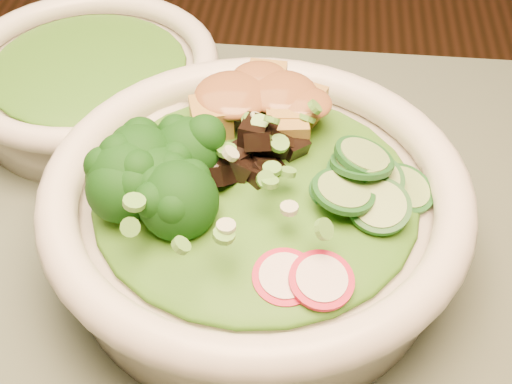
# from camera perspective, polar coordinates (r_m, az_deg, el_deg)

# --- Properties ---
(salad_bowl) EXTENTS (0.30, 0.30, 0.08)m
(salad_bowl) POSITION_cam_1_polar(r_m,az_deg,el_deg) (0.52, 0.00, -1.70)
(salad_bowl) COLOR silver
(salad_bowl) RESTS_ON dining_table
(side_bowl) EXTENTS (0.23, 0.23, 0.06)m
(side_bowl) POSITION_cam_1_polar(r_m,az_deg,el_deg) (0.67, -13.08, 8.66)
(side_bowl) COLOR silver
(side_bowl) RESTS_ON dining_table
(lettuce_bed) EXTENTS (0.23, 0.23, 0.03)m
(lettuce_bed) POSITION_cam_1_polar(r_m,az_deg,el_deg) (0.50, 0.00, 0.08)
(lettuce_bed) COLOR #295D13
(lettuce_bed) RESTS_ON salad_bowl
(side_lettuce) EXTENTS (0.16, 0.16, 0.02)m
(side_lettuce) POSITION_cam_1_polar(r_m,az_deg,el_deg) (0.66, -13.33, 9.93)
(side_lettuce) COLOR #295D13
(side_lettuce) RESTS_ON side_bowl
(broccoli_florets) EXTENTS (0.10, 0.08, 0.05)m
(broccoli_florets) POSITION_cam_1_polar(r_m,az_deg,el_deg) (0.49, -8.30, 1.16)
(broccoli_florets) COLOR black
(broccoli_florets) RESTS_ON salad_bowl
(radish_slices) EXTENTS (0.13, 0.05, 0.02)m
(radish_slices) POSITION_cam_1_polar(r_m,az_deg,el_deg) (0.45, 0.90, -6.19)
(radish_slices) COLOR #A60C29
(radish_slices) RESTS_ON salad_bowl
(cucumber_slices) EXTENTS (0.08, 0.08, 0.04)m
(cucumber_slices) POSITION_cam_1_polar(r_m,az_deg,el_deg) (0.50, 8.51, 1.43)
(cucumber_slices) COLOR #8FB363
(cucumber_slices) RESTS_ON salad_bowl
(mushroom_heap) EXTENTS (0.08, 0.08, 0.05)m
(mushroom_heap) POSITION_cam_1_polar(r_m,az_deg,el_deg) (0.50, -0.08, 2.55)
(mushroom_heap) COLOR black
(mushroom_heap) RESTS_ON salad_bowl
(tofu_cubes) EXTENTS (0.11, 0.07, 0.04)m
(tofu_cubes) POSITION_cam_1_polar(r_m,az_deg,el_deg) (0.54, -0.17, 6.44)
(tofu_cubes) COLOR #AA8538
(tofu_cubes) RESTS_ON salad_bowl
(peanut_sauce) EXTENTS (0.08, 0.06, 0.02)m
(peanut_sauce) POSITION_cam_1_polar(r_m,az_deg,el_deg) (0.53, -0.17, 7.68)
(peanut_sauce) COLOR brown
(peanut_sauce) RESTS_ON tofu_cubes
(scallion_garnish) EXTENTS (0.22, 0.22, 0.03)m
(scallion_garnish) POSITION_cam_1_polar(r_m,az_deg,el_deg) (0.48, 0.00, 2.45)
(scallion_garnish) COLOR #539936
(scallion_garnish) RESTS_ON salad_bowl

